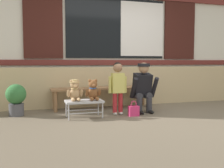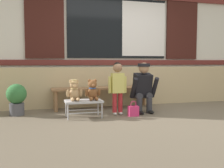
% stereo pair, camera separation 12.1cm
% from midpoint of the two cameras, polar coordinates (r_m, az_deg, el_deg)
% --- Properties ---
extents(ground_plane, '(60.00, 60.00, 0.00)m').
position_cam_midpoint_polar(ground_plane, '(4.79, 8.46, -6.93)').
color(ground_plane, brown).
extents(brick_low_wall, '(7.41, 0.25, 0.85)m').
position_cam_midpoint_polar(brick_low_wall, '(6.05, 2.97, -0.40)').
color(brick_low_wall, tan).
rests_on(brick_low_wall, ground).
extents(shop_facade, '(7.56, 0.26, 3.31)m').
position_cam_midpoint_polar(shop_facade, '(6.55, 1.58, 10.89)').
color(shop_facade, silver).
rests_on(shop_facade, ground).
extents(wooden_bench_long, '(2.10, 0.40, 0.44)m').
position_cam_midpoint_polar(wooden_bench_long, '(5.55, -1.27, -1.40)').
color(wooden_bench_long, '#8E6642').
rests_on(wooden_bench_long, ground).
extents(small_display_bench, '(0.64, 0.36, 0.30)m').
position_cam_midpoint_polar(small_display_bench, '(4.68, -5.29, -3.86)').
color(small_display_bench, '#BCBCC1').
rests_on(small_display_bench, ground).
extents(teddy_bear_with_hat, '(0.28, 0.27, 0.36)m').
position_cam_midpoint_polar(teddy_bear_with_hat, '(4.63, -7.26, -1.40)').
color(teddy_bear_with_hat, tan).
rests_on(teddy_bear_with_hat, small_display_bench).
extents(teddy_bear_plain, '(0.28, 0.26, 0.36)m').
position_cam_midpoint_polar(teddy_bear_plain, '(4.69, -3.39, -1.40)').
color(teddy_bear_plain, brown).
rests_on(teddy_bear_plain, small_display_bench).
extents(child_standing, '(0.35, 0.18, 0.96)m').
position_cam_midpoint_polar(child_standing, '(4.88, 1.89, 0.35)').
color(child_standing, '#B7282D').
rests_on(child_standing, ground).
extents(adult_crouching, '(0.50, 0.49, 0.95)m').
position_cam_midpoint_polar(adult_crouching, '(5.14, 7.33, -0.71)').
color(adult_crouching, '#333338').
rests_on(adult_crouching, ground).
extents(handbag_on_ground, '(0.18, 0.11, 0.27)m').
position_cam_midpoint_polar(handbag_on_ground, '(4.82, 5.28, -5.67)').
color(handbag_on_ground, '#E53370').
rests_on(handbag_on_ground, ground).
extents(potted_plant, '(0.36, 0.36, 0.57)m').
position_cam_midpoint_polar(potted_plant, '(5.12, -18.95, -2.74)').
color(potted_plant, '#4C4C51').
rests_on(potted_plant, ground).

